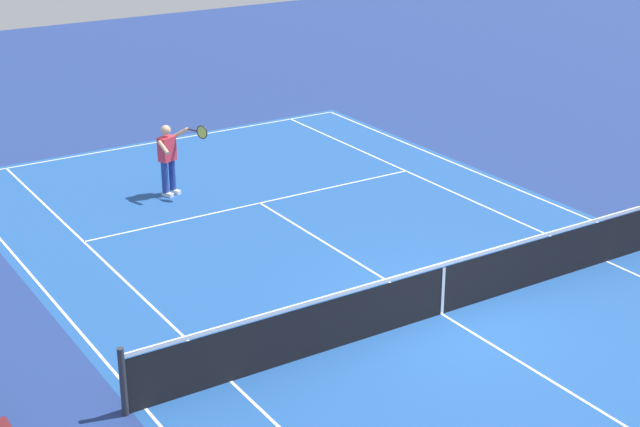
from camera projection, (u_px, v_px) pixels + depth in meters
ground_plane at (441, 314)px, 16.85m from camera, size 60.00×60.00×0.00m
court_slab at (441, 314)px, 16.85m from camera, size 24.20×11.40×0.00m
court_line_markings at (441, 314)px, 16.85m from camera, size 23.85×11.05×0.01m
tennis_net at (443, 288)px, 16.67m from camera, size 0.10×11.70×1.08m
tennis_player_near at (169, 156)px, 22.04m from camera, size 0.93×0.93×1.70m
tennis_ball at (338, 313)px, 16.79m from camera, size 0.07×0.07×0.07m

